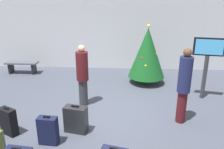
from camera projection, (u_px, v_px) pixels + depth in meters
ground_plane at (98, 112)px, 6.05m from camera, size 16.00×16.00×0.00m
back_wall at (109, 35)px, 9.47m from camera, size 16.00×0.20×2.85m
holiday_tree at (147, 53)px, 7.79m from camera, size 1.29×1.29×2.11m
flight_info_kiosk at (207, 57)px, 6.50m from camera, size 0.85×0.25×1.87m
waiting_bench at (22, 65)px, 9.06m from camera, size 1.28×0.44×0.48m
traveller_0 at (82, 74)px, 6.19m from camera, size 0.45×0.45×1.76m
traveller_1 at (184, 84)px, 5.27m from camera, size 0.44×0.44×1.88m
suitcase_0 at (8, 121)px, 5.00m from camera, size 0.45×0.36×0.67m
suitcase_1 at (76, 119)px, 5.09m from camera, size 0.56×0.35×0.66m
suitcase_2 at (48, 131)px, 4.67m from camera, size 0.42×0.23×0.66m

